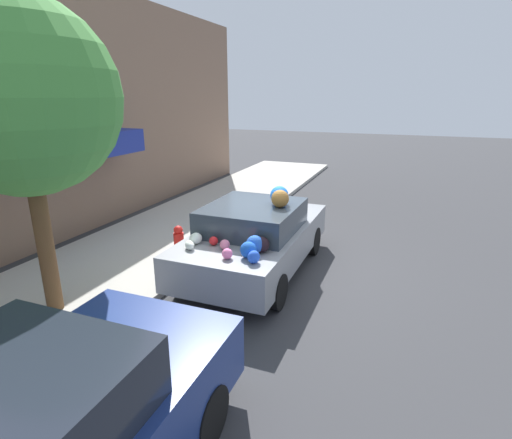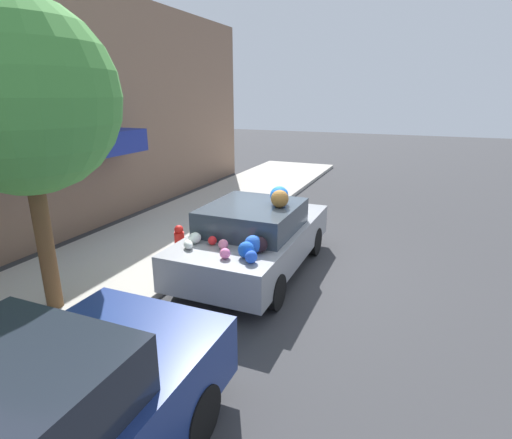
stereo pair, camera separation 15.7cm
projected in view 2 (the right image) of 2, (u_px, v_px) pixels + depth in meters
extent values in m
plane|color=#38383A|center=(257.00, 270.00, 7.80)|extent=(60.00, 60.00, 0.00)
cube|color=#B2ADA3|center=(144.00, 248.00, 8.77)|extent=(24.00, 3.20, 0.12)
cube|color=#846651|center=(49.00, 113.00, 8.75)|extent=(18.00, 0.30, 5.81)
cube|color=navy|center=(70.00, 148.00, 8.65)|extent=(4.17, 0.90, 0.55)
cylinder|color=brown|center=(45.00, 240.00, 5.91)|extent=(0.24, 0.24, 2.21)
sphere|color=#47933D|center=(20.00, 97.00, 5.30)|extent=(2.62, 2.62, 2.62)
cylinder|color=red|center=(180.00, 245.00, 7.99)|extent=(0.20, 0.20, 0.55)
sphere|color=red|center=(179.00, 230.00, 7.89)|extent=(0.18, 0.18, 0.18)
cube|color=gray|center=(256.00, 242.00, 7.63)|extent=(3.98, 1.84, 0.61)
cube|color=#333D47|center=(253.00, 217.00, 7.33)|extent=(1.79, 1.61, 0.46)
cylinder|color=black|center=(243.00, 231.00, 9.11)|extent=(0.59, 0.18, 0.59)
cylinder|color=black|center=(314.00, 241.00, 8.50)|extent=(0.59, 0.18, 0.59)
cylinder|color=black|center=(184.00, 274.00, 6.94)|extent=(0.59, 0.18, 0.59)
cylinder|color=black|center=(275.00, 292.00, 6.33)|extent=(0.59, 0.18, 0.59)
sphere|color=pink|center=(223.00, 244.00, 6.42)|extent=(0.19, 0.19, 0.16)
sphere|color=black|center=(260.00, 245.00, 6.27)|extent=(0.36, 0.36, 0.26)
ellipsoid|color=black|center=(260.00, 248.00, 6.36)|extent=(0.14, 0.16, 0.10)
sphere|color=blue|center=(253.00, 244.00, 6.24)|extent=(0.40, 0.40, 0.29)
ellipsoid|color=white|center=(195.00, 238.00, 6.67)|extent=(0.25, 0.22, 0.19)
sphere|color=red|center=(212.00, 241.00, 6.61)|extent=(0.20, 0.20, 0.15)
sphere|color=blue|center=(279.00, 195.00, 7.26)|extent=(0.43, 0.43, 0.33)
ellipsoid|color=blue|center=(251.00, 257.00, 5.88)|extent=(0.25, 0.23, 0.19)
sphere|color=blue|center=(246.00, 250.00, 6.07)|extent=(0.28, 0.28, 0.25)
ellipsoid|color=white|center=(188.00, 245.00, 6.44)|extent=(0.27, 0.27, 0.14)
sphere|color=yellow|center=(266.00, 204.00, 8.68)|extent=(0.28, 0.28, 0.20)
sphere|color=pink|center=(225.00, 253.00, 6.05)|extent=(0.22, 0.22, 0.16)
sphere|color=brown|center=(280.00, 199.00, 7.05)|extent=(0.45, 0.45, 0.32)
cylinder|color=black|center=(68.00, 371.00, 4.50)|extent=(0.61, 0.19, 0.61)
cylinder|color=black|center=(199.00, 415.00, 3.89)|extent=(0.61, 0.19, 0.61)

